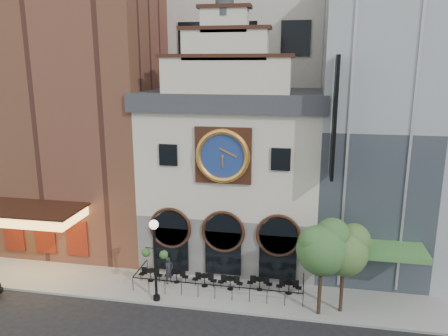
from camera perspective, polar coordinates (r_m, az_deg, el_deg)
ground at (r=26.97m, az=-1.75°, el=-18.21°), size 120.00×120.00×0.00m
sidewalk at (r=29.04m, az=-0.65°, el=-15.54°), size 44.00×5.00×0.15m
clock_building at (r=31.53m, az=1.22°, el=-0.24°), size 12.60×8.78×18.65m
theater_building at (r=37.07m, az=-18.73°, el=10.37°), size 14.00×15.60×25.00m
retail_building at (r=33.59m, az=24.45°, el=5.40°), size 14.00×14.40×20.00m
cafe_railing at (r=28.79m, az=-0.65°, el=-14.63°), size 10.60×2.60×0.90m
bistro_0 at (r=30.03m, az=-9.57°, el=-13.55°), size 1.58×0.68×0.90m
bistro_1 at (r=29.63m, az=-6.22°, el=-13.83°), size 1.58×0.68×0.90m
bistro_2 at (r=29.02m, az=-2.56°, el=-14.37°), size 1.58×0.68×0.90m
bistro_3 at (r=28.66m, az=0.82°, el=-14.73°), size 1.58×0.68×0.90m
bistro_4 at (r=28.69m, az=4.68°, el=-14.76°), size 1.58×0.68×0.90m
bistro_5 at (r=28.48m, az=8.48°, el=-15.09°), size 1.58×0.68×0.90m
pedestrian at (r=29.39m, az=-7.21°, el=-13.11°), size 0.70×0.79×1.82m
lamppost at (r=26.62m, az=-9.03°, el=-10.70°), size 1.64×0.60×5.15m
tree_left at (r=25.16m, az=12.81°, el=-9.88°), size 2.96×2.85×5.70m
tree_right at (r=25.85m, az=15.55°, el=-10.13°), size 2.74×2.64×5.29m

